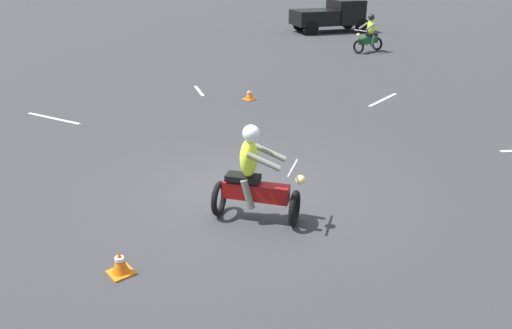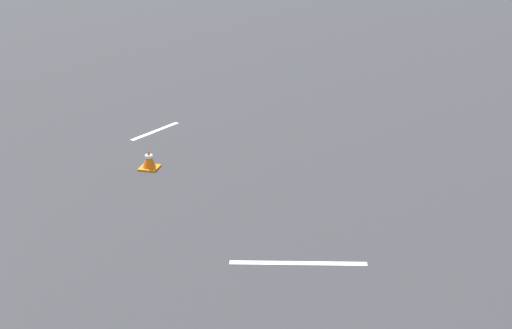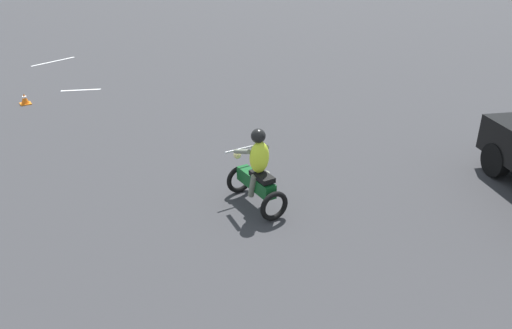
{
  "view_description": "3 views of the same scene",
  "coord_description": "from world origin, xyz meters",
  "views": [
    {
      "loc": [
        6.68,
        -5.08,
        4.11
      ],
      "look_at": [
        1.0,
        -0.4,
        1.0
      ],
      "focal_mm": 35.0,
      "sensor_mm": 36.0,
      "label": 1
    },
    {
      "loc": [
        5.88,
        8.73,
        4.79
      ],
      "look_at": [
        -3.37,
        6.49,
        0.9
      ],
      "focal_mm": 50.0,
      "sensor_mm": 36.0,
      "label": 2
    },
    {
      "loc": [
        -3.22,
        20.74,
        5.01
      ],
      "look_at": [
        -7.75,
        13.38,
        0.9
      ],
      "focal_mm": 35.0,
      "sensor_mm": 36.0,
      "label": 3
    }
  ],
  "objects": [
    {
      "name": "traffic_cone_near_right",
      "position": [
        -4.9,
        4.2,
        0.16
      ],
      "size": [
        0.32,
        0.32,
        0.34
      ],
      "color": "orange",
      "rests_on": "ground"
    },
    {
      "name": "lane_stripe_n",
      "position": [
        -2.27,
        7.34,
        0.0
      ],
      "size": [
        0.49,
        1.81,
        0.01
      ],
      "primitive_type": "cube",
      "rotation": [
        0.0,
        0.0,
        3.36
      ],
      "color": "silver",
      "rests_on": "ground"
    },
    {
      "name": "lane_stripe_w_b",
      "position": [
        -6.8,
        -1.1,
        0.0
      ],
      "size": [
        1.89,
        0.81,
        0.01
      ],
      "primitive_type": "cube",
      "rotation": [
        0.0,
        0.0,
        5.08
      ],
      "color": "silver",
      "rests_on": "ground"
    },
    {
      "name": "traffic_cone_near_left",
      "position": [
        1.0,
        -2.84,
        0.17
      ],
      "size": [
        0.32,
        0.32,
        0.35
      ],
      "color": "orange",
      "rests_on": "ground"
    },
    {
      "name": "pickup_truck",
      "position": [
        -13.17,
        16.8,
        0.93
      ],
      "size": [
        3.31,
        4.55,
        1.73
      ],
      "rotation": [
        0.0,
        0.0,
        -0.38
      ],
      "color": "black",
      "rests_on": "ground"
    },
    {
      "name": "lane_stripe_w",
      "position": [
        -6.75,
        3.59,
        0.0
      ],
      "size": [
        1.25,
        0.59,
        0.01
      ],
      "primitive_type": "cube",
      "rotation": [
        0.0,
        0.0,
        4.32
      ],
      "color": "silver",
      "rests_on": "ground"
    },
    {
      "name": "motorcycle_rider_foreground",
      "position": [
        0.97,
        -0.42,
        0.73
      ],
      "size": [
        1.49,
        1.29,
        1.66
      ],
      "rotation": [
        0.0,
        0.0,
        5.32
      ],
      "color": "black",
      "rests_on": "ground"
    },
    {
      "name": "motorcycle_rider_background",
      "position": [
        -7.75,
        13.42,
        0.73
      ],
      "size": [
        0.7,
        1.51,
        1.66
      ],
      "rotation": [
        0.0,
        0.0,
        3.14
      ],
      "color": "black",
      "rests_on": "ground"
    },
    {
      "name": "ground_plane",
      "position": [
        0.0,
        0.0,
        0.0
      ],
      "size": [
        120.0,
        120.0,
        0.0
      ],
      "primitive_type": "plane",
      "color": "#333335"
    }
  ]
}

